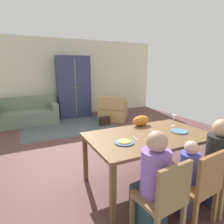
# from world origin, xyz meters

# --- Properties ---
(ground_plane) EXTENTS (7.06, 6.04, 0.02)m
(ground_plane) POSITION_xyz_m (0.00, 0.42, -0.01)
(ground_plane) COLOR brown
(back_wall) EXTENTS (7.06, 0.10, 2.70)m
(back_wall) POSITION_xyz_m (0.00, 3.49, 1.35)
(back_wall) COLOR beige
(back_wall) RESTS_ON ground_plane
(dining_table) EXTENTS (1.75, 1.06, 0.76)m
(dining_table) POSITION_xyz_m (0.01, -1.46, 0.69)
(dining_table) COLOR brown
(dining_table) RESTS_ON ground_plane
(plate_near_man) EXTENTS (0.25, 0.25, 0.02)m
(plate_near_man) POSITION_xyz_m (-0.47, -1.58, 0.77)
(plate_near_man) COLOR #4E7198
(plate_near_man) RESTS_ON dining_table
(pizza_near_man) EXTENTS (0.17, 0.17, 0.01)m
(pizza_near_man) POSITION_xyz_m (-0.47, -1.58, 0.78)
(pizza_near_man) COLOR gold
(pizza_near_man) RESTS_ON plate_near_man
(plate_near_child) EXTENTS (0.25, 0.25, 0.02)m
(plate_near_child) POSITION_xyz_m (0.01, -1.64, 0.77)
(plate_near_child) COLOR #4C7096
(plate_near_child) RESTS_ON dining_table
(pizza_near_child) EXTENTS (0.17, 0.17, 0.01)m
(pizza_near_child) POSITION_xyz_m (0.01, -1.64, 0.78)
(pizza_near_child) COLOR #DBA151
(pizza_near_child) RESTS_ON plate_near_child
(plate_near_woman) EXTENTS (0.25, 0.25, 0.02)m
(plate_near_woman) POSITION_xyz_m (0.49, -1.56, 0.77)
(plate_near_woman) COLOR teal
(plate_near_woman) RESTS_ON dining_table
(wine_glass) EXTENTS (0.07, 0.07, 0.19)m
(wine_glass) POSITION_xyz_m (0.64, -1.28, 0.89)
(wine_glass) COLOR silver
(wine_glass) RESTS_ON dining_table
(fork) EXTENTS (0.04, 0.15, 0.01)m
(fork) POSITION_xyz_m (-0.25, -1.51, 0.76)
(fork) COLOR silver
(fork) RESTS_ON dining_table
(knife) EXTENTS (0.02, 0.17, 0.01)m
(knife) POSITION_xyz_m (0.16, -1.36, 0.76)
(knife) COLOR silver
(knife) RESTS_ON dining_table
(dining_chair_man) EXTENTS (0.46, 0.46, 0.87)m
(dining_chair_man) POSITION_xyz_m (-0.47, -2.35, 0.49)
(dining_chair_man) COLOR olive
(dining_chair_man) RESTS_ON ground_plane
(person_man) EXTENTS (0.30, 0.41, 1.11)m
(person_man) POSITION_xyz_m (-0.48, -2.17, 0.51)
(person_man) COLOR #2B4349
(person_man) RESTS_ON ground_plane
(dining_chair_child) EXTENTS (0.46, 0.46, 0.87)m
(dining_chair_child) POSITION_xyz_m (0.02, -2.35, 0.49)
(dining_chair_child) COLOR brown
(dining_chair_child) RESTS_ON ground_plane
(person_child) EXTENTS (0.22, 0.30, 0.92)m
(person_child) POSITION_xyz_m (0.00, -2.18, 0.43)
(person_child) COLOR #3E2E55
(person_child) RESTS_ON ground_plane
(person_woman) EXTENTS (0.30, 0.41, 1.11)m
(person_woman) POSITION_xyz_m (0.49, -2.17, 0.51)
(person_woman) COLOR #2E3855
(person_woman) RESTS_ON ground_plane
(cat) EXTENTS (0.33, 0.19, 0.17)m
(cat) POSITION_xyz_m (0.16, -1.03, 0.84)
(cat) COLOR orange
(cat) RESTS_ON dining_table
(area_rug) EXTENTS (2.60, 1.80, 0.01)m
(area_rug) POSITION_xyz_m (-0.39, 1.89, 0.00)
(area_rug) COLOR #475152
(area_rug) RESTS_ON ground_plane
(couch) EXTENTS (1.75, 0.86, 0.82)m
(couch) POSITION_xyz_m (-1.42, 2.75, 0.30)
(couch) COLOR slate
(couch) RESTS_ON ground_plane
(armchair) EXTENTS (1.20, 1.20, 0.82)m
(armchair) POSITION_xyz_m (1.18, 2.05, 0.32)
(armchair) COLOR tan
(armchair) RESTS_ON ground_plane
(armoire) EXTENTS (1.10, 0.59, 2.10)m
(armoire) POSITION_xyz_m (0.15, 3.10, 1.05)
(armoire) COLOR navy
(armoire) RESTS_ON ground_plane
(handbag) EXTENTS (0.32, 0.16, 0.26)m
(handbag) POSITION_xyz_m (0.66, 1.59, 0.13)
(handbag) COLOR black
(handbag) RESTS_ON ground_plane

